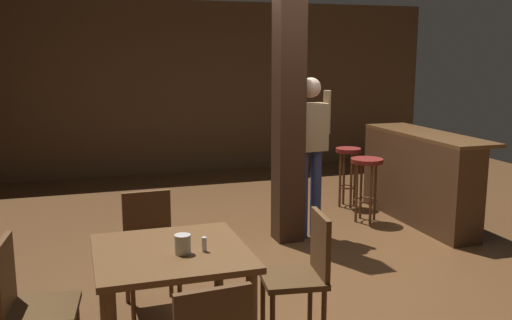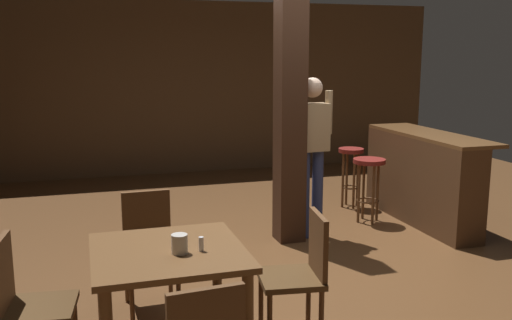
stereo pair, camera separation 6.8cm
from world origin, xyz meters
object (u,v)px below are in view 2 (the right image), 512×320
dining_table (169,267)px  chair_north (149,243)px  napkin_cup (180,244)px  bar_stool_near (369,174)px  chair_west (25,301)px  bar_counter (421,177)px  standing_person (312,146)px  bar_stool_mid (351,164)px  chair_east (301,270)px  salt_shaker (201,244)px

dining_table → chair_north: 0.86m
napkin_cup → bar_stool_near: bearing=43.3°
chair_west → bar_counter: bar_counter is taller
standing_person → bar_stool_mid: standing_person is taller
napkin_cup → chair_north: bearing=95.4°
chair_east → bar_stool_near: (1.79, 2.40, 0.07)m
chair_west → chair_north: same height
dining_table → chair_west: bearing=179.5°
napkin_cup → standing_person: (1.77, 2.16, 0.20)m
dining_table → bar_stool_near: bearing=41.6°
chair_north → standing_person: size_ratio=0.52×
chair_east → napkin_cup: (-0.85, -0.08, 0.30)m
chair_north → bar_stool_near: 3.13m
napkin_cup → bar_stool_near: (2.63, 2.48, -0.23)m
chair_west → chair_east: 1.77m
bar_stool_near → standing_person: bearing=-159.7°
chair_north → bar_counter: (3.30, 1.35, 0.03)m
dining_table → bar_stool_mid: size_ratio=1.24×
chair_west → salt_shaker: chair_west is taller
chair_north → dining_table: bearing=-88.0°
chair_north → salt_shaker: bearing=-76.6°
napkin_cup → bar_stool_mid: (2.73, 3.15, -0.24)m
salt_shaker → bar_stool_mid: 4.09m
chair_east → salt_shaker: size_ratio=9.61×
chair_east → salt_shaker: bearing=-173.6°
napkin_cup → bar_counter: (3.21, 2.30, -0.27)m
bar_stool_mid → chair_west: bearing=-140.1°
salt_shaker → bar_stool_mid: bearing=50.6°
bar_stool_mid → standing_person: bearing=-134.1°
bar_counter → bar_stool_mid: bar_counter is taller
bar_counter → chair_west: bearing=-152.0°
chair_east → chair_west: bearing=179.3°
standing_person → bar_stool_mid: (0.96, 0.99, -0.44)m
dining_table → chair_north: (-0.03, 0.85, -0.12)m
standing_person → bar_stool_near: (0.86, 0.32, -0.43)m
chair_north → bar_stool_near: (2.72, 1.54, 0.07)m
chair_west → bar_stool_mid: size_ratio=1.16×
dining_table → chair_east: (0.90, -0.01, -0.12)m
salt_shaker → bar_stool_near: bearing=44.8°
chair_west → bar_stool_mid: chair_west is taller
chair_east → chair_north: same height
chair_east → bar_counter: size_ratio=0.46×
dining_table → standing_person: (1.83, 2.07, 0.38)m
chair_north → bar_stool_near: chair_north is taller
chair_west → bar_stool_mid: bearing=39.9°
chair_north → salt_shaker: 1.01m
dining_table → chair_east: chair_east is taller
napkin_cup → standing_person: bearing=50.7°
dining_table → chair_north: bearing=92.0°
chair_west → bar_counter: bearing=28.0°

